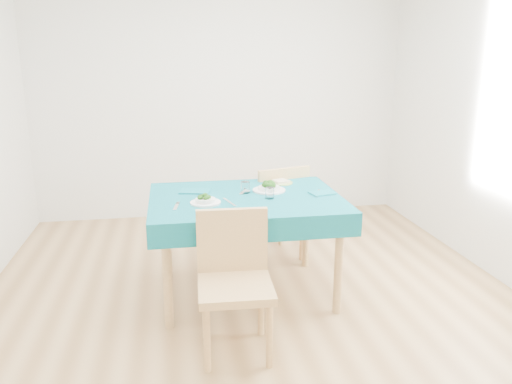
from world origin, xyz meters
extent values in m
cube|color=olive|center=(0.00, 0.00, -0.01)|extent=(4.00, 4.50, 0.02)
cube|color=silver|center=(0.00, 2.25, 1.35)|extent=(4.00, 0.02, 2.70)
cube|color=silver|center=(0.00, -2.25, 1.35)|extent=(4.00, 0.02, 2.70)
cube|color=#095764|center=(-0.04, 0.22, 0.38)|extent=(1.37, 1.04, 0.76)
cube|color=tan|center=(-0.22, -0.56, 0.54)|extent=(0.46, 0.50, 1.09)
cube|color=tan|center=(0.30, 0.91, 0.59)|extent=(0.59, 0.62, 1.18)
cube|color=silver|center=(-0.54, 0.05, 0.76)|extent=(0.05, 0.17, 0.00)
cube|color=silver|center=(-0.17, 0.09, 0.76)|extent=(0.07, 0.22, 0.00)
cube|color=silver|center=(-0.03, 0.37, 0.76)|extent=(0.10, 0.20, 0.00)
cube|color=silver|center=(0.50, 0.21, 0.76)|extent=(0.10, 0.21, 0.00)
cube|color=#0D626F|center=(-0.39, 0.41, 0.76)|extent=(0.25, 0.20, 0.01)
cube|color=#0D626F|center=(0.53, 0.20, 0.76)|extent=(0.20, 0.16, 0.01)
cylinder|color=white|center=(-0.03, 0.32, 0.80)|extent=(0.07, 0.07, 0.09)
cylinder|color=white|center=(0.12, 0.15, 0.80)|extent=(0.06, 0.06, 0.08)
cylinder|color=#A4BE5C|center=(0.30, 0.57, 0.76)|extent=(0.19, 0.19, 0.01)
cube|color=beige|center=(0.30, 0.57, 0.78)|extent=(0.14, 0.14, 0.02)
camera|label=1|loc=(-0.56, -3.22, 1.74)|focal=35.00mm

